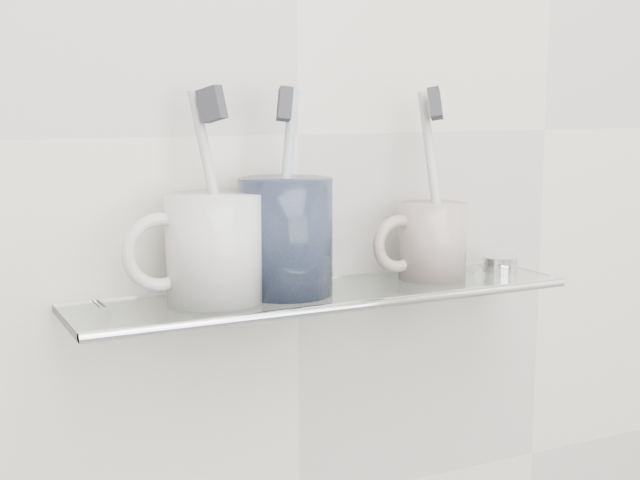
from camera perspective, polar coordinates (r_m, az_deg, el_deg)
wall_back at (r=0.91m, az=-1.44°, el=6.77°), size 2.50×0.00×2.50m
shelf_glass at (r=0.87m, az=0.32°, el=-3.52°), size 0.50×0.12×0.01m
shelf_rail at (r=0.83m, az=2.08°, el=-4.27°), size 0.50×0.01×0.01m
bracket_left at (r=0.85m, az=-13.92°, el=-4.89°), size 0.02×0.03×0.02m
bracket_right at (r=1.02m, az=9.69°, el=-2.42°), size 0.02×0.03×0.02m
mug_left at (r=0.82m, az=-6.77°, el=-0.51°), size 0.09×0.09×0.10m
mug_left_handle at (r=0.81m, az=-10.15°, el=-0.77°), size 0.07×0.01×0.07m
toothbrush_left at (r=0.82m, az=-6.83°, el=3.01°), size 0.04×0.06×0.19m
bristles_left at (r=0.81m, az=-6.94°, el=8.62°), size 0.03×0.03×0.03m
mug_center at (r=0.85m, az=-2.22°, el=0.23°), size 0.11×0.11×0.11m
mug_center_handle at (r=0.83m, az=-5.44°, el=-0.02°), size 0.08×0.01×0.08m
toothbrush_center at (r=0.84m, az=-2.24°, el=3.26°), size 0.04×0.04×0.19m
bristles_center at (r=0.84m, az=-2.27°, el=8.69°), size 0.02×0.03×0.03m
mug_right at (r=0.93m, az=7.21°, el=-0.06°), size 0.09×0.09×0.08m
mug_right_handle at (r=0.91m, az=5.05°, el=-0.24°), size 0.06×0.01×0.06m
toothbrush_right at (r=0.93m, az=7.28°, el=3.70°), size 0.02×0.07×0.19m
bristles_right at (r=0.92m, az=7.38°, el=8.65°), size 0.02×0.03×0.04m
chrome_cap at (r=0.99m, az=11.45°, el=-1.50°), size 0.04×0.04×0.02m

